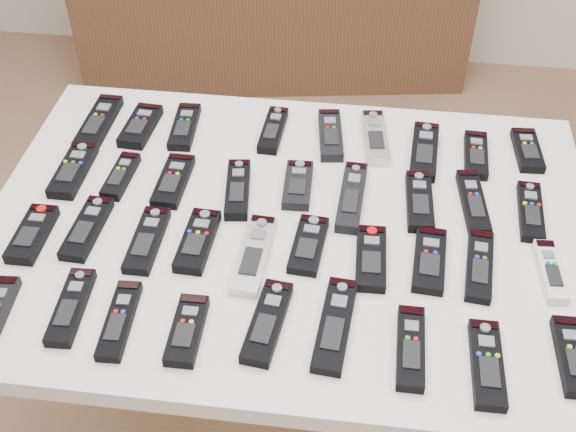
# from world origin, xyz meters

# --- Properties ---
(ground) EXTENTS (4.00, 4.00, 0.00)m
(ground) POSITION_xyz_m (0.00, 0.00, 0.00)
(ground) COLOR #906149
(ground) RESTS_ON ground
(table) EXTENTS (1.25, 0.88, 0.78)m
(table) POSITION_xyz_m (0.11, -0.01, 0.72)
(table) COLOR white
(table) RESTS_ON ground
(remote_0) EXTENTS (0.06, 0.20, 0.02)m
(remote_0) POSITION_xyz_m (-0.38, 0.26, 0.79)
(remote_0) COLOR black
(remote_0) RESTS_ON table
(remote_1) EXTENTS (0.07, 0.16, 0.02)m
(remote_1) POSITION_xyz_m (-0.28, 0.26, 0.79)
(remote_1) COLOR black
(remote_1) RESTS_ON table
(remote_2) EXTENTS (0.06, 0.17, 0.02)m
(remote_2) POSITION_xyz_m (-0.17, 0.27, 0.79)
(remote_2) COLOR black
(remote_2) RESTS_ON table
(remote_3) EXTENTS (0.05, 0.16, 0.02)m
(remote_3) POSITION_xyz_m (0.03, 0.28, 0.79)
(remote_3) COLOR black
(remote_3) RESTS_ON table
(remote_4) EXTENTS (0.07, 0.18, 0.02)m
(remote_4) POSITION_xyz_m (0.17, 0.28, 0.79)
(remote_4) COLOR black
(remote_4) RESTS_ON table
(remote_5) EXTENTS (0.07, 0.19, 0.02)m
(remote_5) POSITION_xyz_m (0.27, 0.28, 0.79)
(remote_5) COLOR #B7B7BC
(remote_5) RESTS_ON table
(remote_6) EXTENTS (0.07, 0.20, 0.02)m
(remote_6) POSITION_xyz_m (0.39, 0.25, 0.79)
(remote_6) COLOR black
(remote_6) RESTS_ON table
(remote_7) EXTENTS (0.06, 0.16, 0.02)m
(remote_7) POSITION_xyz_m (0.50, 0.25, 0.79)
(remote_7) COLOR black
(remote_7) RESTS_ON table
(remote_8) EXTENTS (0.06, 0.15, 0.02)m
(remote_8) POSITION_xyz_m (0.62, 0.28, 0.79)
(remote_8) COLOR black
(remote_8) RESTS_ON table
(remote_9) EXTENTS (0.06, 0.17, 0.02)m
(remote_9) POSITION_xyz_m (-0.38, 0.08, 0.79)
(remote_9) COLOR black
(remote_9) RESTS_ON table
(remote_10) EXTENTS (0.05, 0.15, 0.02)m
(remote_10) POSITION_xyz_m (-0.27, 0.08, 0.79)
(remote_10) COLOR black
(remote_10) RESTS_ON table
(remote_11) EXTENTS (0.06, 0.16, 0.02)m
(remote_11) POSITION_xyz_m (-0.15, 0.08, 0.79)
(remote_11) COLOR black
(remote_11) RESTS_ON table
(remote_12) EXTENTS (0.07, 0.18, 0.02)m
(remote_12) POSITION_xyz_m (-0.01, 0.06, 0.79)
(remote_12) COLOR black
(remote_12) RESTS_ON table
(remote_13) EXTENTS (0.06, 0.14, 0.02)m
(remote_13) POSITION_xyz_m (0.12, 0.09, 0.79)
(remote_13) COLOR black
(remote_13) RESTS_ON table
(remote_14) EXTENTS (0.06, 0.21, 0.02)m
(remote_14) POSITION_xyz_m (0.23, 0.07, 0.79)
(remote_14) COLOR black
(remote_14) RESTS_ON table
(remote_15) EXTENTS (0.06, 0.17, 0.02)m
(remote_15) POSITION_xyz_m (0.37, 0.07, 0.79)
(remote_15) COLOR black
(remote_15) RESTS_ON table
(remote_16) EXTENTS (0.06, 0.19, 0.02)m
(remote_16) POSITION_xyz_m (0.49, 0.09, 0.79)
(remote_16) COLOR black
(remote_16) RESTS_ON table
(remote_17) EXTENTS (0.06, 0.17, 0.02)m
(remote_17) POSITION_xyz_m (0.60, 0.07, 0.79)
(remote_17) COLOR black
(remote_17) RESTS_ON table
(remote_18) EXTENTS (0.06, 0.15, 0.02)m
(remote_18) POSITION_xyz_m (-0.39, -0.12, 0.79)
(remote_18) COLOR black
(remote_18) RESTS_ON table
(remote_19) EXTENTS (0.06, 0.18, 0.02)m
(remote_19) POSITION_xyz_m (-0.29, -0.09, 0.79)
(remote_19) COLOR black
(remote_19) RESTS_ON table
(remote_20) EXTENTS (0.05, 0.17, 0.02)m
(remote_20) POSITION_xyz_m (-0.16, -0.11, 0.79)
(remote_20) COLOR black
(remote_20) RESTS_ON table
(remote_21) EXTENTS (0.06, 0.17, 0.02)m
(remote_21) POSITION_xyz_m (-0.06, -0.10, 0.79)
(remote_21) COLOR black
(remote_21) RESTS_ON table
(remote_22) EXTENTS (0.06, 0.21, 0.02)m
(remote_22) POSITION_xyz_m (0.06, -0.12, 0.79)
(remote_22) COLOR #B7B7BC
(remote_22) RESTS_ON table
(remote_23) EXTENTS (0.07, 0.16, 0.02)m
(remote_23) POSITION_xyz_m (0.16, -0.08, 0.79)
(remote_23) COLOR black
(remote_23) RESTS_ON table
(remote_24) EXTENTS (0.06, 0.16, 0.02)m
(remote_24) POSITION_xyz_m (0.28, -0.10, 0.79)
(remote_24) COLOR black
(remote_24) RESTS_ON table
(remote_25) EXTENTS (0.07, 0.17, 0.02)m
(remote_25) POSITION_xyz_m (0.39, -0.09, 0.79)
(remote_25) COLOR black
(remote_25) RESTS_ON table
(remote_26) EXTENTS (0.07, 0.18, 0.02)m
(remote_26) POSITION_xyz_m (0.49, -0.10, 0.79)
(remote_26) COLOR black
(remote_26) RESTS_ON table
(remote_27) EXTENTS (0.05, 0.15, 0.02)m
(remote_27) POSITION_xyz_m (0.62, -0.09, 0.79)
(remote_27) COLOR silver
(remote_27) RESTS_ON table
(remote_29) EXTENTS (0.06, 0.17, 0.02)m
(remote_29) POSITION_xyz_m (-0.25, -0.29, 0.79)
(remote_29) COLOR black
(remote_29) RESTS_ON table
(remote_30) EXTENTS (0.05, 0.17, 0.02)m
(remote_30) POSITION_xyz_m (-0.16, -0.31, 0.79)
(remote_30) COLOR black
(remote_30) RESTS_ON table
(remote_31) EXTENTS (0.05, 0.15, 0.02)m
(remote_31) POSITION_xyz_m (-0.03, -0.32, 0.79)
(remote_31) COLOR black
(remote_31) RESTS_ON table
(remote_32) EXTENTS (0.07, 0.19, 0.02)m
(remote_32) POSITION_xyz_m (0.11, -0.28, 0.79)
(remote_32) COLOR black
(remote_32) RESTS_ON table
(remote_33) EXTENTS (0.07, 0.21, 0.02)m
(remote_33) POSITION_xyz_m (0.22, -0.27, 0.79)
(remote_33) COLOR black
(remote_33) RESTS_ON table
(remote_34) EXTENTS (0.05, 0.17, 0.02)m
(remote_34) POSITION_xyz_m (0.36, -0.31, 0.79)
(remote_34) COLOR black
(remote_34) RESTS_ON table
(remote_35) EXTENTS (0.05, 0.17, 0.02)m
(remote_35) POSITION_xyz_m (0.48, -0.32, 0.79)
(remote_35) COLOR black
(remote_35) RESTS_ON table
(remote_36) EXTENTS (0.05, 0.16, 0.02)m
(remote_36) POSITION_xyz_m (0.63, -0.29, 0.79)
(remote_36) COLOR black
(remote_36) RESTS_ON table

